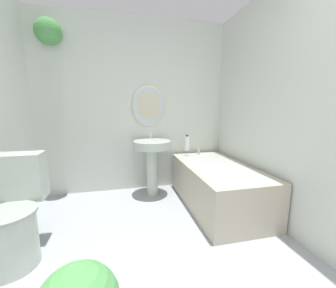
{
  "coord_description": "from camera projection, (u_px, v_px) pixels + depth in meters",
  "views": [
    {
      "loc": [
        -0.21,
        -0.28,
        1.19
      ],
      "look_at": [
        0.24,
        1.66,
        0.84
      ],
      "focal_mm": 22.0,
      "sensor_mm": 36.0,
      "label": 1
    }
  ],
  "objects": [
    {
      "name": "wall_right",
      "position": [
        291.0,
        107.0,
        1.9
      ],
      "size": [
        0.06,
        2.8,
        2.4
      ],
      "color": "silver",
      "rests_on": "ground_plane"
    },
    {
      "name": "bathtub",
      "position": [
        217.0,
        184.0,
        2.52
      ],
      "size": [
        0.75,
        1.44,
        0.58
      ],
      "color": "#B2A893",
      "rests_on": "ground_plane"
    },
    {
      "name": "pedestal_sink",
      "position": [
        152.0,
        155.0,
        2.77
      ],
      "size": [
        0.49,
        0.49,
        0.86
      ],
      "color": "#B2BCB2",
      "rests_on": "ground_plane"
    },
    {
      "name": "toilet",
      "position": [
        14.0,
        217.0,
        1.6
      ],
      "size": [
        0.4,
        0.59,
        0.82
      ],
      "color": "#B2BCB2",
      "rests_on": "ground_plane"
    },
    {
      "name": "shampoo_bottle",
      "position": [
        187.0,
        143.0,
        2.96
      ],
      "size": [
        0.06,
        0.06,
        0.22
      ],
      "color": "white",
      "rests_on": "bathtub"
    },
    {
      "name": "wall_back",
      "position": [
        130.0,
        103.0,
        2.88
      ],
      "size": [
        2.73,
        0.3,
        2.4
      ],
      "color": "silver",
      "rests_on": "ground_plane"
    }
  ]
}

